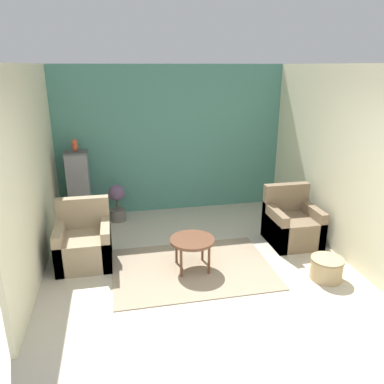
# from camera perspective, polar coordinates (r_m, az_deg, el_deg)

# --- Properties ---
(ground_plane) EXTENTS (20.00, 20.00, 0.00)m
(ground_plane) POSITION_cam_1_polar(r_m,az_deg,el_deg) (4.26, 5.32, -20.08)
(ground_plane) COLOR beige
(ground_plane) RESTS_ON ground
(wall_back_accent) EXTENTS (4.30, 0.06, 2.69)m
(wall_back_accent) POSITION_cam_1_polar(r_m,az_deg,el_deg) (7.02, -3.11, 7.88)
(wall_back_accent) COLOR #4C897A
(wall_back_accent) RESTS_ON ground_plane
(wall_left) EXTENTS (0.06, 3.63, 2.69)m
(wall_left) POSITION_cam_1_polar(r_m,az_deg,el_deg) (5.26, -23.29, 2.65)
(wall_left) COLOR beige
(wall_left) RESTS_ON ground_plane
(wall_right) EXTENTS (0.06, 3.63, 2.69)m
(wall_right) POSITION_cam_1_polar(r_m,az_deg,el_deg) (6.04, 20.19, 4.96)
(wall_right) COLOR beige
(wall_right) RESTS_ON ground_plane
(area_rug) EXTENTS (2.17, 1.53, 0.01)m
(area_rug) POSITION_cam_1_polar(r_m,az_deg,el_deg) (5.28, 0.04, -11.53)
(area_rug) COLOR gray
(area_rug) RESTS_ON ground_plane
(coffee_table) EXTENTS (0.61, 0.61, 0.45)m
(coffee_table) POSITION_cam_1_polar(r_m,az_deg,el_deg) (5.09, 0.04, -7.64)
(coffee_table) COLOR brown
(coffee_table) RESTS_ON ground_plane
(armchair_left) EXTENTS (0.74, 0.76, 0.88)m
(armchair_left) POSITION_cam_1_polar(r_m,az_deg,el_deg) (5.52, -16.09, -7.55)
(armchair_left) COLOR #9E896B
(armchair_left) RESTS_ON ground_plane
(armchair_right) EXTENTS (0.74, 0.76, 0.88)m
(armchair_right) POSITION_cam_1_polar(r_m,az_deg,el_deg) (6.10, 14.96, -4.85)
(armchair_right) COLOR #7A664C
(armchair_right) RESTS_ON ground_plane
(birdcage) EXTENTS (0.58, 0.58, 1.30)m
(birdcage) POSITION_cam_1_polar(r_m,az_deg,el_deg) (6.75, -16.76, 0.14)
(birdcage) COLOR #555559
(birdcage) RESTS_ON ground_plane
(parrot) EXTENTS (0.10, 0.18, 0.22)m
(parrot) POSITION_cam_1_polar(r_m,az_deg,el_deg) (6.55, -17.41, 6.75)
(parrot) COLOR #D14C2D
(parrot) RESTS_ON birdcage
(potted_plant) EXTENTS (0.31, 0.28, 0.67)m
(potted_plant) POSITION_cam_1_polar(r_m,az_deg,el_deg) (6.80, -11.36, -1.34)
(potted_plant) COLOR #66605B
(potted_plant) RESTS_ON ground_plane
(wicker_basket) EXTENTS (0.43, 0.43, 0.29)m
(wicker_basket) POSITION_cam_1_polar(r_m,az_deg,el_deg) (5.29, 19.82, -10.81)
(wicker_basket) COLOR tan
(wicker_basket) RESTS_ON ground_plane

